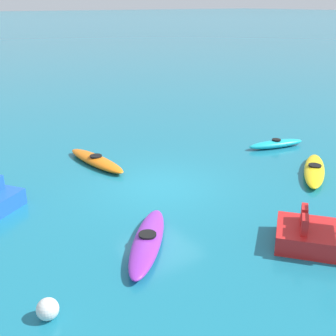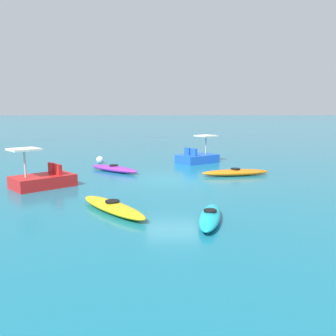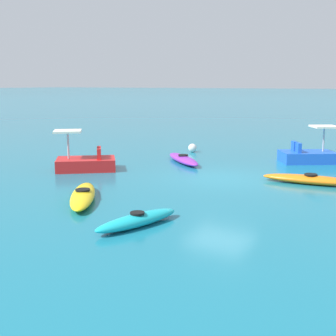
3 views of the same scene
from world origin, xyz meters
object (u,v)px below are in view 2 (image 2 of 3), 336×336
(kayak_orange, at_px, (235,172))
(kayak_yellow, at_px, (113,207))
(pedal_boat_red, at_px, (42,179))
(kayak_cyan, at_px, (210,217))
(buoy_white, at_px, (100,160))
(kayak_purple, at_px, (114,169))
(pedal_boat_blue, at_px, (198,157))

(kayak_orange, distance_m, kayak_yellow, 8.11)
(kayak_yellow, bearing_deg, pedal_boat_red, 40.19)
(kayak_orange, bearing_deg, kayak_cyan, 160.48)
(kayak_yellow, bearing_deg, buoy_white, 9.54)
(kayak_orange, height_order, kayak_cyan, same)
(kayak_cyan, relative_size, buoy_white, 5.94)
(kayak_orange, distance_m, kayak_cyan, 7.67)
(kayak_purple, distance_m, pedal_boat_blue, 5.74)
(buoy_white, bearing_deg, kayak_cyan, -158.44)
(pedal_boat_red, bearing_deg, kayak_purple, -35.56)
(kayak_yellow, relative_size, pedal_boat_blue, 1.12)
(kayak_yellow, xyz_separation_m, pedal_boat_red, (3.89, 3.28, 0.17))
(pedal_boat_blue, distance_m, buoy_white, 6.00)
(kayak_purple, xyz_separation_m, buoy_white, (3.03, 1.12, 0.06))
(kayak_cyan, bearing_deg, kayak_orange, -19.52)
(kayak_purple, height_order, buoy_white, buoy_white)
(kayak_yellow, relative_size, buoy_white, 7.08)
(pedal_boat_blue, bearing_deg, pedal_boat_red, 131.72)
(kayak_orange, xyz_separation_m, pedal_boat_red, (-2.13, 8.73, 0.17))
(pedal_boat_red, xyz_separation_m, buoy_white, (6.71, -1.50, -0.11))
(kayak_purple, relative_size, kayak_yellow, 0.95)
(kayak_orange, distance_m, buoy_white, 8.56)
(kayak_cyan, height_order, buoy_white, buoy_white)
(kayak_cyan, distance_m, pedal_boat_blue, 11.87)
(pedal_boat_red, relative_size, pedal_boat_blue, 0.99)
(kayak_purple, bearing_deg, pedal_boat_red, 144.44)
(pedal_boat_red, bearing_deg, kayak_yellow, -139.81)
(kayak_orange, relative_size, buoy_white, 7.75)
(pedal_boat_red, xyz_separation_m, pedal_boat_blue, (6.69, -7.50, 0.00))
(pedal_boat_blue, height_order, buoy_white, pedal_boat_blue)
(kayak_orange, distance_m, pedal_boat_blue, 4.73)
(kayak_purple, relative_size, pedal_boat_red, 1.07)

